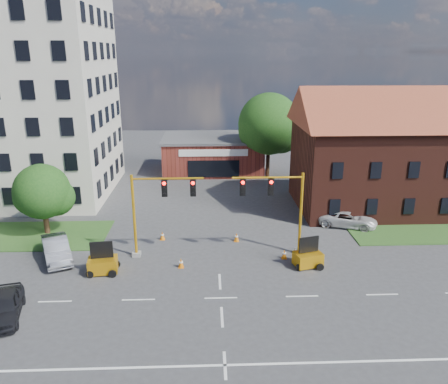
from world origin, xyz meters
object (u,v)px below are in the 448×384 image
(pickup_white, at_px, (348,219))
(sedan_dark, at_px, (4,306))
(trailer_west, at_px, (103,264))
(signal_mast_east, at_px, (279,204))
(trailer_east, at_px, (308,258))
(signal_mast_west, at_px, (157,206))

(pickup_white, distance_m, sedan_dark, 26.66)
(trailer_west, height_order, pickup_white, trailer_west)
(signal_mast_east, relative_size, trailer_east, 2.92)
(signal_mast_west, relative_size, trailer_east, 2.92)
(signal_mast_west, height_order, signal_mast_east, same)
(trailer_west, xyz_separation_m, sedan_dark, (-4.33, -5.09, 0.05))
(signal_mast_east, xyz_separation_m, trailer_east, (1.85, -2.09, -3.26))
(signal_mast_west, height_order, pickup_white, signal_mast_west)
(trailer_east, relative_size, pickup_white, 0.43)
(trailer_east, relative_size, sedan_dark, 0.49)
(sedan_dark, bearing_deg, signal_mast_west, 30.26)
(signal_mast_west, height_order, trailer_west, signal_mast_west)
(sedan_dark, bearing_deg, trailer_west, 35.83)
(trailer_east, bearing_deg, trailer_west, 166.15)
(trailer_west, relative_size, pickup_white, 0.45)
(trailer_east, distance_m, pickup_white, 8.79)
(signal_mast_east, height_order, trailer_west, signal_mast_east)
(signal_mast_west, distance_m, trailer_east, 11.25)
(trailer_east, bearing_deg, sedan_dark, -178.87)
(trailer_east, bearing_deg, pickup_white, 39.51)
(trailer_east, height_order, pickup_white, trailer_east)
(pickup_white, bearing_deg, signal_mast_east, 146.26)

